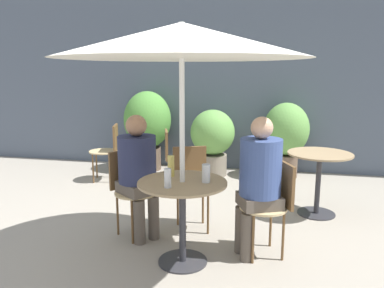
{
  "coord_description": "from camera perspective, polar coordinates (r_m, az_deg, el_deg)",
  "views": [
    {
      "loc": [
        0.89,
        -3.01,
        1.66
      ],
      "look_at": [
        0.18,
        0.36,
        0.99
      ],
      "focal_mm": 35.0,
      "sensor_mm": 36.0,
      "label": 1
    }
  ],
  "objects": [
    {
      "name": "ground_plane",
      "position": [
        3.56,
        -4.27,
        -16.9
      ],
      "size": [
        20.0,
        20.0,
        0.0
      ],
      "primitive_type": "plane",
      "color": "gray"
    },
    {
      "name": "storefront_wall",
      "position": [
        6.42,
        3.92,
        9.55
      ],
      "size": [
        10.0,
        0.06,
        3.0
      ],
      "color": "#4C5666",
      "rests_on": "ground_plane"
    },
    {
      "name": "cafe_table_near",
      "position": [
        3.26,
        -1.46,
        -8.85
      ],
      "size": [
        0.77,
        0.77,
        0.74
      ],
      "color": "#2D2D33",
      "rests_on": "ground_plane"
    },
    {
      "name": "cafe_table_far",
      "position": [
        4.59,
        18.78,
        -3.68
      ],
      "size": [
        0.73,
        0.73,
        0.74
      ],
      "color": "#2D2D33",
      "rests_on": "ground_plane"
    },
    {
      "name": "bistro_chair_0",
      "position": [
        3.49,
        12.27,
        -8.16
      ],
      "size": [
        0.48,
        0.47,
        0.87
      ],
      "rotation": [
        0.0,
        0.0,
        -1.17
      ],
      "color": "tan",
      "rests_on": "ground_plane"
    },
    {
      "name": "bistro_chair_1",
      "position": [
        3.91,
        -9.31,
        -5.96
      ],
      "size": [
        0.49,
        0.49,
        0.87
      ],
      "rotation": [
        0.0,
        0.0,
        0.92
      ],
      "color": "tan",
      "rests_on": "ground_plane"
    },
    {
      "name": "bistro_chair_2",
      "position": [
        4.02,
        -0.14,
        -5.34
      ],
      "size": [
        0.46,
        0.48,
        0.87
      ],
      "rotation": [
        0.0,
        0.0,
        0.37
      ],
      "color": "tan",
      "rests_on": "ground_plane"
    },
    {
      "name": "bistro_chair_3",
      "position": [
        5.85,
        -12.5,
        -0.38
      ],
      "size": [
        0.47,
        0.45,
        0.87
      ],
      "rotation": [
        0.0,
        0.0,
        4.98
      ],
      "color": "tan",
      "rests_on": "ground_plane"
    },
    {
      "name": "bistro_chair_4",
      "position": [
        5.2,
        -2.77,
        -1.56
      ],
      "size": [
        0.47,
        0.45,
        0.87
      ],
      "rotation": [
        0.0,
        0.0,
        1.88
      ],
      "color": "tan",
      "rests_on": "ground_plane"
    },
    {
      "name": "seated_person_0",
      "position": [
        3.37,
        10.11,
        -4.81
      ],
      "size": [
        0.45,
        0.43,
        1.28
      ],
      "rotation": [
        0.0,
        0.0,
        -1.17
      ],
      "color": "brown",
      "rests_on": "ground_plane"
    },
    {
      "name": "seated_person_1",
      "position": [
        3.73,
        -8.19,
        -3.47
      ],
      "size": [
        0.48,
        0.47,
        1.25
      ],
      "rotation": [
        0.0,
        0.0,
        0.92
      ],
      "color": "brown",
      "rests_on": "ground_plane"
    },
    {
      "name": "beer_glass_0",
      "position": [
        3.16,
        2.14,
        -4.49
      ],
      "size": [
        0.07,
        0.07,
        0.16
      ],
      "color": "silver",
      "rests_on": "cafe_table_near"
    },
    {
      "name": "beer_glass_1",
      "position": [
        3.34,
        -3.22,
        -3.36
      ],
      "size": [
        0.06,
        0.06,
        0.19
      ],
      "color": "#DBC65B",
      "rests_on": "cafe_table_near"
    },
    {
      "name": "beer_glass_2",
      "position": [
        3.02,
        -3.73,
        -5.21
      ],
      "size": [
        0.06,
        0.06,
        0.16
      ],
      "color": "silver",
      "rests_on": "cafe_table_near"
    },
    {
      "name": "potted_plant_0",
      "position": [
        6.37,
        -6.79,
        3.07
      ],
      "size": [
        0.8,
        0.8,
        1.34
      ],
      "color": "brown",
      "rests_on": "ground_plane"
    },
    {
      "name": "potted_plant_1",
      "position": [
        6.01,
        3.16,
        0.94
      ],
      "size": [
        0.71,
        0.71,
        1.06
      ],
      "color": "slate",
      "rests_on": "ground_plane"
    },
    {
      "name": "potted_plant_2",
      "position": [
        6.07,
        14.13,
        1.55
      ],
      "size": [
        0.71,
        0.71,
        1.18
      ],
      "color": "brown",
      "rests_on": "ground_plane"
    },
    {
      "name": "umbrella",
      "position": [
        3.07,
        -1.59,
        15.44
      ],
      "size": [
        2.05,
        2.05,
        2.04
      ],
      "color": "silver",
      "rests_on": "ground_plane"
    }
  ]
}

